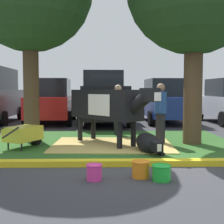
# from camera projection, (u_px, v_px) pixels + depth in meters

# --- Properties ---
(ground_plane) EXTENTS (80.00, 80.00, 0.00)m
(ground_plane) POSITION_uv_depth(u_px,v_px,m) (137.00, 161.00, 6.63)
(ground_plane) COLOR #38383D
(grass_island) EXTENTS (7.10, 4.91, 0.02)m
(grass_island) POSITION_uv_depth(u_px,v_px,m) (109.00, 143.00, 8.79)
(grass_island) COLOR #2D5B23
(grass_island) RESTS_ON ground
(curb_yellow) EXTENTS (8.30, 0.24, 0.12)m
(curb_yellow) POSITION_uv_depth(u_px,v_px,m) (111.00, 163.00, 6.18)
(curb_yellow) COLOR yellow
(curb_yellow) RESTS_ON ground
(hay_bedding) EXTENTS (3.30, 2.53, 0.04)m
(hay_bedding) POSITION_uv_depth(u_px,v_px,m) (112.00, 145.00, 8.39)
(hay_bedding) COLOR tan
(hay_bedding) RESTS_ON ground
(cow_holstein) EXTENTS (2.30, 2.65, 1.56)m
(cow_holstein) POSITION_uv_depth(u_px,v_px,m) (108.00, 105.00, 8.43)
(cow_holstein) COLOR black
(cow_holstein) RESTS_ON ground
(calf_lying) EXTENTS (0.70, 1.33, 0.48)m
(calf_lying) POSITION_uv_depth(u_px,v_px,m) (148.00, 143.00, 7.41)
(calf_lying) COLOR black
(calf_lying) RESTS_ON ground
(person_handler) EXTENTS (0.34, 0.52, 1.70)m
(person_handler) POSITION_uv_depth(u_px,v_px,m) (161.00, 112.00, 8.56)
(person_handler) COLOR black
(person_handler) RESTS_ON ground
(person_visitor_near) EXTENTS (0.52, 0.34, 1.69)m
(person_visitor_near) POSITION_uv_depth(u_px,v_px,m) (118.00, 108.00, 10.22)
(person_visitor_near) COLOR black
(person_visitor_near) RESTS_ON ground
(wheelbarrow) EXTENTS (1.11, 1.55, 0.63)m
(wheelbarrow) POSITION_uv_depth(u_px,v_px,m) (24.00, 134.00, 7.94)
(wheelbarrow) COLOR gold
(wheelbarrow) RESTS_ON ground
(bucket_pink) EXTENTS (0.28, 0.28, 0.27)m
(bucket_pink) POSITION_uv_depth(u_px,v_px,m) (94.00, 172.00, 5.19)
(bucket_pink) COLOR #EA3893
(bucket_pink) RESTS_ON ground
(bucket_orange) EXTENTS (0.32, 0.32, 0.29)m
(bucket_orange) POSITION_uv_depth(u_px,v_px,m) (141.00, 169.00, 5.35)
(bucket_orange) COLOR orange
(bucket_orange) RESTS_ON ground
(bucket_green) EXTENTS (0.33, 0.33, 0.27)m
(bucket_green) POSITION_uv_depth(u_px,v_px,m) (161.00, 172.00, 5.17)
(bucket_green) COLOR green
(bucket_green) RESTS_ON ground
(sedan_red) EXTENTS (2.15, 4.47, 2.02)m
(sedan_red) POSITION_uv_depth(u_px,v_px,m) (52.00, 101.00, 14.21)
(sedan_red) COLOR red
(sedan_red) RESTS_ON ground
(pickup_truck_black) EXTENTS (2.38, 5.47, 2.42)m
(pickup_truck_black) POSITION_uv_depth(u_px,v_px,m) (104.00, 99.00, 14.08)
(pickup_truck_black) COLOR black
(pickup_truck_black) RESTS_ON ground
(sedan_blue) EXTENTS (2.15, 4.47, 2.02)m
(sedan_blue) POSITION_uv_depth(u_px,v_px,m) (165.00, 101.00, 14.37)
(sedan_blue) COLOR navy
(sedan_blue) RESTS_ON ground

